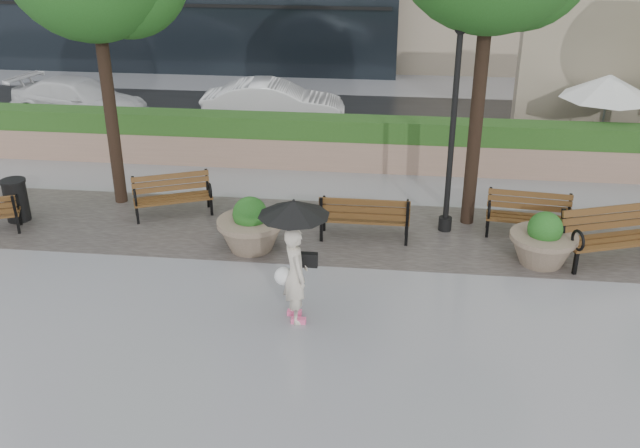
# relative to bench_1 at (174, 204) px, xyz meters

# --- Properties ---
(ground) EXTENTS (100.00, 100.00, 0.00)m
(ground) POSITION_rel_bench_1_xyz_m (3.69, -3.43, -0.27)
(ground) COLOR gray
(ground) RESTS_ON ground
(cobble_strip) EXTENTS (28.00, 3.20, 0.01)m
(cobble_strip) POSITION_rel_bench_1_xyz_m (3.69, -0.43, -0.27)
(cobble_strip) COLOR #383330
(cobble_strip) RESTS_ON ground
(hedge_wall) EXTENTS (24.00, 0.80, 1.35)m
(hedge_wall) POSITION_rel_bench_1_xyz_m (3.69, 3.57, 0.39)
(hedge_wall) COLOR #9B7964
(hedge_wall) RESTS_ON ground
(asphalt_street) EXTENTS (40.00, 7.00, 0.00)m
(asphalt_street) POSITION_rel_bench_1_xyz_m (3.69, 7.57, -0.27)
(asphalt_street) COLOR black
(asphalt_street) RESTS_ON ground
(bench_1) EXTENTS (1.82, 1.29, 0.91)m
(bench_1) POSITION_rel_bench_1_xyz_m (0.00, 0.00, 0.00)
(bench_1) COLOR brown
(bench_1) RESTS_ON ground
(bench_2) EXTENTS (1.85, 0.74, 0.99)m
(bench_2) POSITION_rel_bench_1_xyz_m (4.30, -0.69, 0.02)
(bench_2) COLOR brown
(bench_2) RESTS_ON ground
(bench_3) EXTENTS (1.77, 0.86, 0.92)m
(bench_3) POSITION_rel_bench_1_xyz_m (7.69, -0.19, 0.00)
(bench_3) COLOR brown
(bench_3) RESTS_ON ground
(bench_4) EXTENTS (2.14, 1.43, 1.08)m
(bench_4) POSITION_rel_bench_1_xyz_m (9.14, -1.20, 0.05)
(bench_4) COLOR brown
(bench_4) RESTS_ON ground
(planter_left) EXTENTS (1.35, 1.35, 1.13)m
(planter_left) POSITION_rel_bench_1_xyz_m (2.06, -1.45, 0.17)
(planter_left) COLOR #7F6B56
(planter_left) RESTS_ON ground
(planter_right) EXTENTS (1.28, 1.28, 1.08)m
(planter_right) POSITION_rel_bench_1_xyz_m (7.79, -1.41, 0.15)
(planter_right) COLOR #7F6B56
(planter_right) RESTS_ON ground
(trash_bin) EXTENTS (0.54, 0.54, 0.90)m
(trash_bin) POSITION_rel_bench_1_xyz_m (-3.33, -0.64, 0.18)
(trash_bin) COLOR black
(trash_bin) RESTS_ON ground
(lamppost) EXTENTS (0.28, 0.28, 4.35)m
(lamppost) POSITION_rel_bench_1_xyz_m (6.00, -0.09, 1.66)
(lamppost) COLOR black
(lamppost) RESTS_ON ground
(patio_umb_white) EXTENTS (2.50, 2.50, 2.30)m
(patio_umb_white) POSITION_rel_bench_1_xyz_m (10.31, 4.99, 1.72)
(patio_umb_white) COLOR black
(patio_umb_white) RESTS_ON ground
(car_left) EXTENTS (4.93, 2.98, 1.34)m
(car_left) POSITION_rel_bench_1_xyz_m (-5.10, 6.85, 0.40)
(car_left) COLOR silver
(car_left) RESTS_ON ground
(car_right) EXTENTS (4.44, 1.82, 1.43)m
(car_right) POSITION_rel_bench_1_xyz_m (1.06, 6.91, 0.44)
(car_right) COLOR silver
(car_right) RESTS_ON ground
(pedestrian) EXTENTS (1.17, 1.17, 2.14)m
(pedestrian) POSITION_rel_bench_1_xyz_m (3.33, -3.92, 1.03)
(pedestrian) COLOR beige
(pedestrian) RESTS_ON ground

